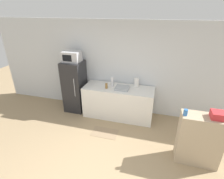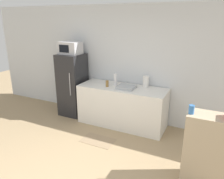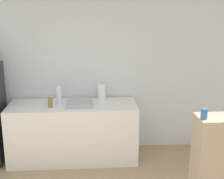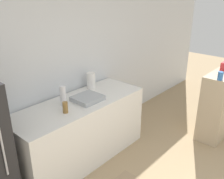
{
  "view_description": "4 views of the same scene",
  "coord_description": "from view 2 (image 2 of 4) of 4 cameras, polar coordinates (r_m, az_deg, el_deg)",
  "views": [
    {
      "loc": [
        0.93,
        -1.88,
        2.85
      ],
      "look_at": [
        -0.06,
        1.68,
        1.12
      ],
      "focal_mm": 28.0,
      "sensor_mm": 36.0,
      "label": 1
    },
    {
      "loc": [
        1.71,
        -1.82,
        2.29
      ],
      "look_at": [
        -0.03,
        1.76,
        1.0
      ],
      "focal_mm": 35.0,
      "sensor_mm": 36.0,
      "label": 2
    },
    {
      "loc": [
        0.25,
        -2.16,
        2.28
      ],
      "look_at": [
        0.51,
        1.84,
        1.23
      ],
      "focal_mm": 50.0,
      "sensor_mm": 36.0,
      "label": 3
    },
    {
      "loc": [
        -2.0,
        0.0,
        2.28
      ],
      "look_at": [
        0.21,
        1.98,
        1.07
      ],
      "focal_mm": 40.0,
      "sensor_mm": 36.0,
      "label": 4
    }
  ],
  "objects": [
    {
      "name": "wall_back",
      "position": [
        4.96,
        5.29,
        6.44
      ],
      "size": [
        8.0,
        0.06,
        2.6
      ],
      "primitive_type": "cube",
      "color": "silver",
      "rests_on": "ground_plane"
    },
    {
      "name": "sink_basin",
      "position": [
        4.62,
        3.73,
        0.63
      ],
      "size": [
        0.36,
        0.33,
        0.06
      ],
      "primitive_type": "cube",
      "color": "#9EA3A8",
      "rests_on": "counter"
    },
    {
      "name": "refrigerator",
      "position": [
        5.42,
        -10.25,
        1.23
      ],
      "size": [
        0.56,
        0.61,
        1.5
      ],
      "color": "#232326",
      "rests_on": "ground_plane"
    },
    {
      "name": "microwave",
      "position": [
        5.23,
        -10.81,
        10.62
      ],
      "size": [
        0.48,
        0.37,
        0.28
      ],
      "color": "#BCBCC1",
      "rests_on": "refrigerator"
    },
    {
      "name": "jar",
      "position": [
        3.12,
        20.05,
        -4.91
      ],
      "size": [
        0.08,
        0.08,
        0.12
      ],
      "primitive_type": "cylinder",
      "color": "#336BB2",
      "rests_on": "shelf_cabinet"
    },
    {
      "name": "shelf_cabinet",
      "position": [
        3.43,
        25.05,
        -14.64
      ],
      "size": [
        0.8,
        0.36,
        1.07
      ],
      "primitive_type": "cube",
      "color": "tan",
      "rests_on": "ground_plane"
    },
    {
      "name": "paper_towel_roll",
      "position": [
        4.74,
        8.8,
        2.07
      ],
      "size": [
        0.13,
        0.13,
        0.24
      ],
      "primitive_type": "cylinder",
      "color": "white",
      "rests_on": "counter"
    },
    {
      "name": "kitchen_rug",
      "position": [
        4.43,
        -3.68,
        -13.1
      ],
      "size": [
        0.65,
        0.4,
        0.01
      ],
      "primitive_type": "cube",
      "color": "#937A5B",
      "rests_on": "ground_plane"
    },
    {
      "name": "bottle_tall",
      "position": [
        4.82,
        0.89,
        2.66
      ],
      "size": [
        0.08,
        0.08,
        0.27
      ],
      "primitive_type": "cylinder",
      "color": "silver",
      "rests_on": "counter"
    },
    {
      "name": "bottle_short",
      "position": [
        4.73,
        -1.28,
        1.56
      ],
      "size": [
        0.06,
        0.06,
        0.14
      ],
      "primitive_type": "cylinder",
      "color": "olive",
      "rests_on": "counter"
    },
    {
      "name": "counter",
      "position": [
        4.87,
        2.66,
        -4.32
      ],
      "size": [
        1.92,
        0.71,
        0.88
      ],
      "primitive_type": "cube",
      "color": "silver",
      "rests_on": "ground_plane"
    }
  ]
}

